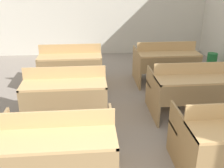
{
  "coord_description": "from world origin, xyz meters",
  "views": [
    {
      "loc": [
        -0.3,
        -0.51,
        1.99
      ],
      "look_at": [
        -0.02,
        2.59,
        0.71
      ],
      "focal_mm": 42.0,
      "sensor_mm": 36.0,
      "label": 1
    }
  ],
  "objects_px": {
    "bench_second_left": "(66,93)",
    "wastepaper_bin": "(212,60)",
    "bench_third_left": "(71,64)",
    "bench_third_right": "(165,61)",
    "bench_front_left": "(57,147)",
    "bench_second_right": "(190,88)"
  },
  "relations": [
    {
      "from": "bench_second_left",
      "to": "bench_third_left",
      "type": "bearing_deg",
      "value": 89.94
    },
    {
      "from": "bench_second_left",
      "to": "bench_second_right",
      "type": "xyz_separation_m",
      "value": [
        1.86,
        0.02,
        0.0
      ]
    },
    {
      "from": "bench_front_left",
      "to": "bench_third_right",
      "type": "distance_m",
      "value": 3.22
    },
    {
      "from": "bench_second_left",
      "to": "wastepaper_bin",
      "type": "xyz_separation_m",
      "value": [
        3.23,
        2.2,
        -0.28
      ]
    },
    {
      "from": "bench_front_left",
      "to": "bench_second_right",
      "type": "distance_m",
      "value": 2.27
    },
    {
      "from": "bench_front_left",
      "to": "bench_second_right",
      "type": "bearing_deg",
      "value": 35.45
    },
    {
      "from": "bench_front_left",
      "to": "bench_second_left",
      "type": "bearing_deg",
      "value": 90.21
    },
    {
      "from": "bench_second_right",
      "to": "bench_third_right",
      "type": "relative_size",
      "value": 1.0
    },
    {
      "from": "bench_third_right",
      "to": "bench_third_left",
      "type": "bearing_deg",
      "value": -179.14
    },
    {
      "from": "bench_third_left",
      "to": "wastepaper_bin",
      "type": "bearing_deg",
      "value": 15.4
    },
    {
      "from": "bench_front_left",
      "to": "bench_second_right",
      "type": "xyz_separation_m",
      "value": [
        1.85,
        1.32,
        0.0
      ]
    },
    {
      "from": "wastepaper_bin",
      "to": "bench_second_right",
      "type": "bearing_deg",
      "value": -122.2
    },
    {
      "from": "bench_second_left",
      "to": "bench_third_right",
      "type": "bearing_deg",
      "value": 35.96
    },
    {
      "from": "bench_third_left",
      "to": "bench_third_right",
      "type": "relative_size",
      "value": 1.0
    },
    {
      "from": "bench_second_left",
      "to": "wastepaper_bin",
      "type": "height_order",
      "value": "bench_second_left"
    },
    {
      "from": "bench_second_right",
      "to": "bench_front_left",
      "type": "bearing_deg",
      "value": -144.55
    },
    {
      "from": "bench_front_left",
      "to": "wastepaper_bin",
      "type": "distance_m",
      "value": 4.77
    },
    {
      "from": "bench_second_right",
      "to": "bench_third_right",
      "type": "xyz_separation_m",
      "value": [
        -0.01,
        1.32,
        0.0
      ]
    },
    {
      "from": "bench_second_left",
      "to": "bench_second_right",
      "type": "distance_m",
      "value": 1.86
    },
    {
      "from": "bench_third_left",
      "to": "bench_second_right",
      "type": "bearing_deg",
      "value": -34.87
    },
    {
      "from": "bench_second_right",
      "to": "wastepaper_bin",
      "type": "relative_size",
      "value": 3.47
    },
    {
      "from": "bench_third_left",
      "to": "bench_third_right",
      "type": "xyz_separation_m",
      "value": [
        1.85,
        0.03,
        0.0
      ]
    }
  ]
}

